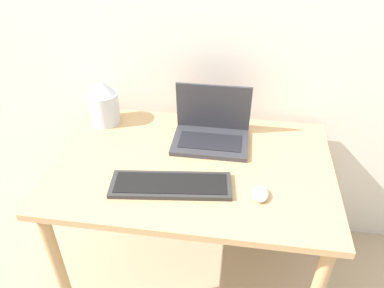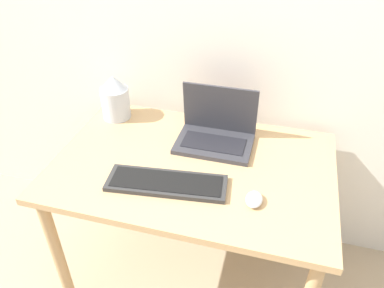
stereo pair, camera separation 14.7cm
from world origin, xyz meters
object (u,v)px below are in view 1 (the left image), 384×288
at_px(laptop, 211,130).
at_px(vase, 104,102).
at_px(keyboard, 171,185).
at_px(mouse, 260,194).

xyz_separation_m(laptop, vase, (-0.51, 0.08, 0.05)).
relative_size(keyboard, vase, 2.18).
height_order(laptop, mouse, laptop).
bearing_deg(mouse, keyboard, 179.09).
distance_m(mouse, vase, 0.84).
distance_m(keyboard, vase, 0.58).
bearing_deg(laptop, mouse, -57.63).
bearing_deg(mouse, vase, 150.12).
xyz_separation_m(laptop, mouse, (0.22, -0.34, -0.04)).
bearing_deg(laptop, keyboard, -109.51).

